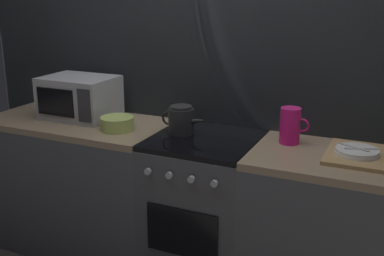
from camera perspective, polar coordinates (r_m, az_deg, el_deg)
name	(u,v)px	position (r m, az deg, el deg)	size (l,w,h in m)	color
back_wall	(226,77)	(2.90, 4.11, 6.24)	(3.60, 0.05, 2.40)	gray
counter_left	(81,184)	(3.28, -13.24, -6.63)	(1.20, 0.60, 0.90)	#515459
stove_unit	(204,210)	(2.85, 1.45, -9.86)	(0.60, 0.63, 0.90)	#4C4C51
counter_right	(362,242)	(2.67, 19.94, -12.90)	(1.20, 0.60, 0.90)	#515459
microwave	(80,97)	(3.16, -13.46, 3.63)	(0.46, 0.35, 0.27)	#B2B2B7
kettle	(181,120)	(2.74, -1.30, 0.97)	(0.28, 0.15, 0.17)	#262628
mixing_bowl	(117,123)	(2.86, -9.05, 0.56)	(0.20, 0.20, 0.08)	#B7D166
pitcher	(290,126)	(2.62, 11.82, 0.28)	(0.16, 0.11, 0.20)	#E5197A
dish_pile	(357,153)	(2.53, 19.36, -2.93)	(0.30, 0.40, 0.06)	tan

